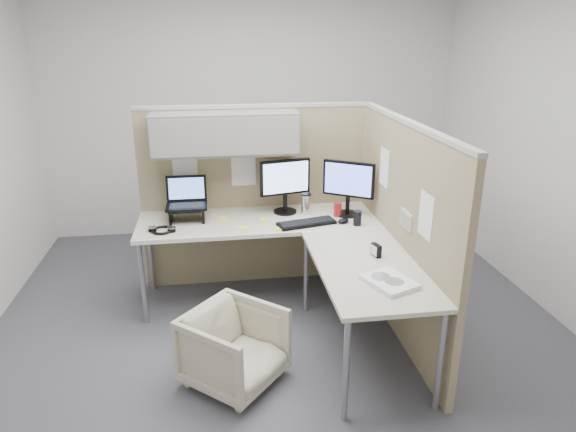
{
  "coord_description": "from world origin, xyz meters",
  "views": [
    {
      "loc": [
        -0.45,
        -3.47,
        2.21
      ],
      "look_at": [
        0.1,
        0.25,
        0.85
      ],
      "focal_mm": 32.0,
      "sensor_mm": 36.0,
      "label": 1
    }
  ],
  "objects": [
    {
      "name": "office_chair",
      "position": [
        -0.38,
        -0.59,
        0.28
      ],
      "size": [
        0.75,
        0.76,
        0.57
      ],
      "primitive_type": "imported",
      "rotation": [
        0.0,
        0.0,
        0.85
      ],
      "color": "beige",
      "rests_on": "ground"
    },
    {
      "name": "travel_mug",
      "position": [
        0.31,
        0.61,
        0.82
      ],
      "size": [
        0.09,
        0.09,
        0.18
      ],
      "color": "silver",
      "rests_on": "desk"
    },
    {
      "name": "sticky_note_c",
      "position": [
        -0.4,
        0.59,
        0.73
      ],
      "size": [
        0.1,
        0.1,
        0.01
      ],
      "primitive_type": "cube",
      "rotation": [
        0.0,
        0.0,
        0.45
      ],
      "color": "yellow",
      "rests_on": "desk"
    },
    {
      "name": "soda_can_green",
      "position": [
        0.67,
        0.28,
        0.79
      ],
      "size": [
        0.07,
        0.07,
        0.12
      ],
      "primitive_type": "cylinder",
      "color": "black",
      "rests_on": "desk"
    },
    {
      "name": "partition_back",
      "position": [
        -0.22,
        0.83,
        1.1
      ],
      "size": [
        2.0,
        0.36,
        1.63
      ],
      "color": "#978863",
      "rests_on": "ground"
    },
    {
      "name": "sticky_note_d",
      "position": [
        -0.05,
        0.51,
        0.73
      ],
      "size": [
        0.08,
        0.08,
        0.01
      ],
      "primitive_type": "cube",
      "rotation": [
        0.0,
        0.0,
        -0.05
      ],
      "color": "yellow",
      "rests_on": "desk"
    },
    {
      "name": "soda_can_silver",
      "position": [
        0.56,
        0.51,
        0.79
      ],
      "size": [
        0.07,
        0.07,
        0.12
      ],
      "primitive_type": "cylinder",
      "color": "#B21E1E",
      "rests_on": "desk"
    },
    {
      "name": "headphones",
      "position": [
        -0.88,
        0.37,
        0.74
      ],
      "size": [
        0.21,
        0.2,
        0.03
      ],
      "rotation": [
        0.0,
        0.0,
        -0.2
      ],
      "color": "black",
      "rests_on": "desk"
    },
    {
      "name": "sticky_note_b",
      "position": [
        0.04,
        0.28,
        0.73
      ],
      "size": [
        0.09,
        0.09,
        0.01
      ],
      "primitive_type": "cube",
      "rotation": [
        0.0,
        0.0,
        -0.16
      ],
      "color": "yellow",
      "rests_on": "desk"
    },
    {
      "name": "desk",
      "position": [
        0.12,
        0.13,
        0.69
      ],
      "size": [
        2.0,
        1.98,
        0.73
      ],
      "color": "beige",
      "rests_on": "ground"
    },
    {
      "name": "mouse",
      "position": [
        0.57,
        0.35,
        0.75
      ],
      "size": [
        0.12,
        0.1,
        0.04
      ],
      "primitive_type": "ellipsoid",
      "rotation": [
        0.0,
        0.0,
        0.34
      ],
      "color": "black",
      "rests_on": "desk"
    },
    {
      "name": "ground",
      "position": [
        0.0,
        0.0,
        0.0
      ],
      "size": [
        4.5,
        4.5,
        0.0
      ],
      "primitive_type": "plane",
      "color": "#444349",
      "rests_on": "ground"
    },
    {
      "name": "sticky_note_a",
      "position": [
        -0.25,
        0.35,
        0.73
      ],
      "size": [
        0.08,
        0.08,
        0.01
      ],
      "primitive_type": "cube",
      "rotation": [
        0.0,
        0.0,
        -0.04
      ],
      "color": "yellow",
      "rests_on": "desk"
    },
    {
      "name": "keyboard",
      "position": [
        0.27,
        0.35,
        0.74
      ],
      "size": [
        0.5,
        0.26,
        0.02
      ],
      "primitive_type": "cube",
      "rotation": [
        0.0,
        0.0,
        0.23
      ],
      "color": "black",
      "rests_on": "desk"
    },
    {
      "name": "laptop_station",
      "position": [
        -0.69,
        0.62,
        0.86
      ],
      "size": [
        0.33,
        0.28,
        0.35
      ],
      "color": "black",
      "rests_on": "desk"
    },
    {
      "name": "partition_right",
      "position": [
        0.9,
        -0.07,
        0.82
      ],
      "size": [
        0.07,
        2.03,
        1.63
      ],
      "color": "#978863",
      "rests_on": "ground"
    },
    {
      "name": "paper_stack",
      "position": [
        0.59,
        -0.74,
        0.75
      ],
      "size": [
        0.34,
        0.38,
        0.03
      ],
      "rotation": [
        0.0,
        0.0,
        0.39
      ],
      "color": "white",
      "rests_on": "desk"
    },
    {
      "name": "monitor_right",
      "position": [
        0.65,
        0.53,
        1.0
      ],
      "size": [
        0.39,
        0.27,
        0.47
      ],
      "rotation": [
        0.0,
        0.0,
        -0.57
      ],
      "color": "black",
      "rests_on": "desk"
    },
    {
      "name": "desk_clock",
      "position": [
        0.63,
        -0.33,
        0.77
      ],
      "size": [
        0.06,
        0.09,
        0.09
      ],
      "rotation": [
        0.0,
        0.0,
        -1.32
      ],
      "color": "black",
      "rests_on": "desk"
    },
    {
      "name": "monitor_left",
      "position": [
        0.14,
        0.67,
        1.0
      ],
      "size": [
        0.44,
        0.2,
        0.47
      ],
      "rotation": [
        0.0,
        0.0,
        0.22
      ],
      "color": "black",
      "rests_on": "desk"
    }
  ]
}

